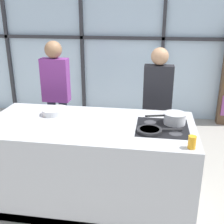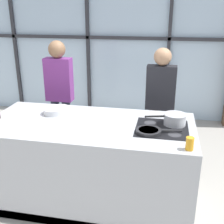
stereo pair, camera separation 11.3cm
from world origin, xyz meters
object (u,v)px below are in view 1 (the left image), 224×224
saucepan (174,118)px  mixing_bowl (52,112)px  spectator_center_left (157,99)px  spectator_far_left (56,91)px  frying_pan (150,130)px  white_plate (58,108)px  juice_glass_near (192,142)px

saucepan → mixing_bowl: (-1.34, 0.06, -0.03)m
spectator_center_left → mixing_bowl: spectator_center_left is taller
mixing_bowl → spectator_far_left: bearing=106.6°
spectator_center_left → frying_pan: bearing=86.7°
spectator_center_left → mixing_bowl: size_ratio=6.91×
saucepan → white_plate: (-1.35, 0.26, -0.05)m
juice_glass_near → white_plate: bearing=151.4°
mixing_bowl → juice_glass_near: juice_glass_near is taller
spectator_center_left → frying_pan: spectator_center_left is taller
frying_pan → white_plate: (-1.11, 0.51, -0.01)m
frying_pan → white_plate: frying_pan is taller
spectator_far_left → saucepan: size_ratio=3.94×
mixing_bowl → spectator_center_left: bearing=34.3°
saucepan → white_plate: saucepan is taller
spectator_center_left → juice_glass_near: (0.29, -1.39, 0.06)m
juice_glass_near → spectator_far_left: bearing=140.6°
saucepan → juice_glass_near: saucepan is taller
mixing_bowl → juice_glass_near: size_ratio=2.04×
spectator_far_left → saucepan: bearing=151.6°
frying_pan → juice_glass_near: 0.46m
white_plate → mixing_bowl: mixing_bowl is taller
frying_pan → juice_glass_near: bearing=-39.2°
mixing_bowl → white_plate: bearing=93.1°
frying_pan → mixing_bowl: 1.14m
saucepan → spectator_far_left: bearing=151.6°
spectator_far_left → mixing_bowl: bearing=106.6°
mixing_bowl → juice_glass_near: (1.46, -0.60, 0.02)m
frying_pan → juice_glass_near: (0.36, -0.29, 0.04)m
spectator_far_left → mixing_bowl: 0.83m
spectator_far_left → juice_glass_near: spectator_far_left is taller
frying_pan → saucepan: saucepan is taller
spectator_center_left → saucepan: spectator_center_left is taller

